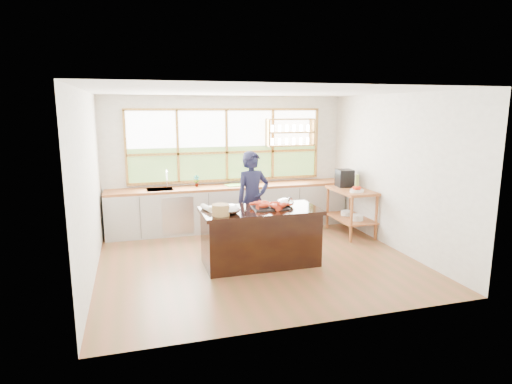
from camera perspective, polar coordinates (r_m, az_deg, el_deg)
name	(u,v)px	position (r m, az deg, el deg)	size (l,w,h in m)	color
ground_plane	(257,259)	(7.13, 0.10, -8.98)	(5.00, 5.00, 0.00)	brown
room_shell	(250,150)	(7.23, -0.85, 5.58)	(5.02, 4.52, 2.71)	white
back_counter	(229,207)	(8.80, -3.56, -2.02)	(4.90, 0.63, 0.90)	beige
right_shelf_unit	(351,204)	(8.57, 12.60, -1.59)	(0.62, 1.10, 0.90)	#A8522C
island	(260,236)	(6.80, 0.58, -5.94)	(1.85, 0.90, 0.90)	black
cook	(253,200)	(7.55, -0.44, -1.04)	(0.63, 0.41, 1.72)	#171834
potted_plant	(197,181)	(8.63, -7.93, 1.47)	(0.13, 0.09, 0.24)	slate
cutting_board	(236,185)	(8.74, -2.69, 0.93)	(0.40, 0.30, 0.01)	#64AD3B
espresso_machine	(345,178)	(8.76, 11.73, 1.83)	(0.30, 0.32, 0.34)	black
wine_bottle	(357,182)	(8.43, 13.31, 1.27)	(0.08, 0.08, 0.30)	#90A749
fruit_bowl	(357,190)	(8.25, 13.30, 0.28)	(0.26, 0.26, 0.11)	silver
slate_board	(270,208)	(6.74, 1.94, -2.09)	(0.55, 0.40, 0.02)	black
lobster_pile	(270,205)	(6.72, 1.91, -1.71)	(0.55, 0.48, 0.08)	red
mixing_bowl_left	(230,209)	(6.39, -3.48, -2.31)	(0.32, 0.32, 0.15)	silver
mixing_bowl_right	(285,202)	(6.88, 3.93, -1.40)	(0.28, 0.28, 0.14)	silver
wine_glass	(290,201)	(6.51, 4.58, -1.22)	(0.08, 0.08, 0.22)	white
wicker_basket	(221,210)	(6.29, -4.73, -2.40)	(0.26, 0.26, 0.17)	tan
parchment_roll	(206,208)	(6.63, -6.62, -2.11)	(0.08, 0.08, 0.30)	white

